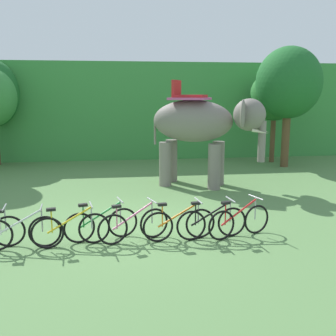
{
  "coord_description": "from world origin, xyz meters",
  "views": [
    {
      "loc": [
        -0.43,
        -9.45,
        3.31
      ],
      "look_at": [
        0.95,
        1.0,
        1.3
      ],
      "focal_mm": 41.85,
      "sensor_mm": 36.0,
      "label": 1
    }
  ],
  "objects_px": {
    "bike_green": "(101,224)",
    "bike_black": "(212,222)",
    "bike_yellow": "(71,229)",
    "bike_red": "(239,221)",
    "tree_center_right": "(289,83)",
    "tree_right": "(275,96)",
    "bike_white": "(20,232)",
    "elephant": "(202,125)",
    "bike_pink": "(134,225)",
    "bike_orange": "(179,224)"
  },
  "relations": [
    {
      "from": "bike_orange",
      "to": "bike_red",
      "type": "height_order",
      "value": "same"
    },
    {
      "from": "tree_right",
      "to": "elephant",
      "type": "relative_size",
      "value": 1.06
    },
    {
      "from": "bike_yellow",
      "to": "bike_black",
      "type": "relative_size",
      "value": 0.99
    },
    {
      "from": "tree_center_right",
      "to": "elephant",
      "type": "distance_m",
      "value": 5.85
    },
    {
      "from": "bike_green",
      "to": "bike_black",
      "type": "height_order",
      "value": "same"
    },
    {
      "from": "bike_pink",
      "to": "tree_right",
      "type": "bearing_deg",
      "value": 53.34
    },
    {
      "from": "bike_white",
      "to": "bike_orange",
      "type": "relative_size",
      "value": 1.0
    },
    {
      "from": "tree_right",
      "to": "bike_red",
      "type": "height_order",
      "value": "tree_right"
    },
    {
      "from": "elephant",
      "to": "bike_black",
      "type": "xyz_separation_m",
      "value": [
        -0.88,
        -5.23,
        -1.82
      ]
    },
    {
      "from": "tree_center_right",
      "to": "bike_green",
      "type": "height_order",
      "value": "tree_center_right"
    },
    {
      "from": "tree_center_right",
      "to": "bike_red",
      "type": "xyz_separation_m",
      "value": [
        -4.84,
        -8.45,
        -3.37
      ]
    },
    {
      "from": "tree_right",
      "to": "bike_black",
      "type": "relative_size",
      "value": 2.59
    },
    {
      "from": "tree_right",
      "to": "bike_red",
      "type": "relative_size",
      "value": 2.69
    },
    {
      "from": "bike_pink",
      "to": "bike_black",
      "type": "height_order",
      "value": "same"
    },
    {
      "from": "bike_orange",
      "to": "tree_right",
      "type": "bearing_deg",
      "value": 57.65
    },
    {
      "from": "tree_right",
      "to": "bike_white",
      "type": "relative_size",
      "value": 2.58
    },
    {
      "from": "tree_right",
      "to": "tree_center_right",
      "type": "xyz_separation_m",
      "value": [
        0.08,
        -1.28,
        0.56
      ]
    },
    {
      "from": "tree_right",
      "to": "bike_black",
      "type": "xyz_separation_m",
      "value": [
        -5.42,
        -9.74,
        -2.81
      ]
    },
    {
      "from": "bike_green",
      "to": "bike_black",
      "type": "xyz_separation_m",
      "value": [
        2.52,
        -0.23,
        0.0
      ]
    },
    {
      "from": "bike_pink",
      "to": "bike_orange",
      "type": "distance_m",
      "value": 1.04
    },
    {
      "from": "bike_orange",
      "to": "bike_black",
      "type": "distance_m",
      "value": 0.76
    },
    {
      "from": "bike_yellow",
      "to": "bike_black",
      "type": "height_order",
      "value": "same"
    },
    {
      "from": "tree_center_right",
      "to": "bike_black",
      "type": "bearing_deg",
      "value": -123.03
    },
    {
      "from": "tree_right",
      "to": "bike_red",
      "type": "xyz_separation_m",
      "value": [
        -4.75,
        -9.73,
        -2.81
      ]
    },
    {
      "from": "bike_red",
      "to": "bike_yellow",
      "type": "bearing_deg",
      "value": -178.98
    },
    {
      "from": "tree_center_right",
      "to": "elephant",
      "type": "bearing_deg",
      "value": -145.07
    },
    {
      "from": "tree_center_right",
      "to": "bike_pink",
      "type": "xyz_separation_m",
      "value": [
        -7.29,
        -8.4,
        -3.37
      ]
    },
    {
      "from": "tree_right",
      "to": "tree_center_right",
      "type": "relative_size",
      "value": 0.82
    },
    {
      "from": "tree_right",
      "to": "tree_center_right",
      "type": "height_order",
      "value": "tree_center_right"
    },
    {
      "from": "tree_center_right",
      "to": "bike_white",
      "type": "xyz_separation_m",
      "value": [
        -9.73,
        -8.54,
        -3.37
      ]
    },
    {
      "from": "bike_yellow",
      "to": "bike_orange",
      "type": "height_order",
      "value": "same"
    },
    {
      "from": "tree_center_right",
      "to": "bike_red",
      "type": "relative_size",
      "value": 3.28
    },
    {
      "from": "bike_white",
      "to": "bike_green",
      "type": "height_order",
      "value": "same"
    },
    {
      "from": "bike_pink",
      "to": "bike_red",
      "type": "relative_size",
      "value": 1.0
    },
    {
      "from": "bike_white",
      "to": "bike_pink",
      "type": "bearing_deg",
      "value": 3.28
    },
    {
      "from": "bike_pink",
      "to": "tree_center_right",
      "type": "bearing_deg",
      "value": 49.04
    },
    {
      "from": "tree_right",
      "to": "bike_black",
      "type": "bearing_deg",
      "value": -119.07
    },
    {
      "from": "bike_green",
      "to": "bike_pink",
      "type": "height_order",
      "value": "same"
    },
    {
      "from": "tree_right",
      "to": "bike_pink",
      "type": "xyz_separation_m",
      "value": [
        -7.21,
        -9.68,
        -2.81
      ]
    },
    {
      "from": "bike_green",
      "to": "bike_orange",
      "type": "height_order",
      "value": "same"
    },
    {
      "from": "bike_yellow",
      "to": "bike_green",
      "type": "distance_m",
      "value": 0.7
    },
    {
      "from": "tree_right",
      "to": "bike_green",
      "type": "distance_m",
      "value": 12.71
    },
    {
      "from": "bike_yellow",
      "to": "tree_right",
      "type": "bearing_deg",
      "value": 48.78
    },
    {
      "from": "bike_yellow",
      "to": "bike_red",
      "type": "height_order",
      "value": "same"
    },
    {
      "from": "bike_white",
      "to": "bike_red",
      "type": "bearing_deg",
      "value": 1.1
    },
    {
      "from": "tree_center_right",
      "to": "bike_yellow",
      "type": "relative_size",
      "value": 3.17
    },
    {
      "from": "elephant",
      "to": "bike_black",
      "type": "height_order",
      "value": "elephant"
    },
    {
      "from": "tree_right",
      "to": "elephant",
      "type": "bearing_deg",
      "value": -135.17
    },
    {
      "from": "tree_right",
      "to": "bike_orange",
      "type": "distance_m",
      "value": 11.87
    },
    {
      "from": "tree_center_right",
      "to": "bike_black",
      "type": "height_order",
      "value": "tree_center_right"
    }
  ]
}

